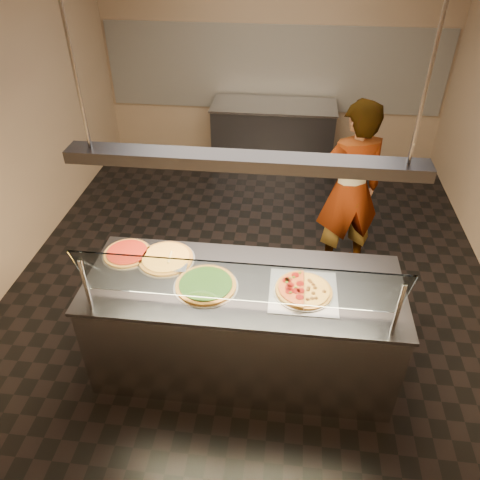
# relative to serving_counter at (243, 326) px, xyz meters

# --- Properties ---
(ground) EXTENTS (5.00, 6.00, 0.02)m
(ground) POSITION_rel_serving_counter_xyz_m (-0.03, 1.29, -0.48)
(ground) COLOR black
(ground) RESTS_ON ground
(wall_back) EXTENTS (5.00, 0.02, 3.00)m
(wall_back) POSITION_rel_serving_counter_xyz_m (-0.03, 4.30, 1.03)
(wall_back) COLOR tan
(wall_back) RESTS_ON ground
(wall_front) EXTENTS (5.00, 0.02, 3.00)m
(wall_front) POSITION_rel_serving_counter_xyz_m (-0.03, -1.72, 1.03)
(wall_front) COLOR tan
(wall_front) RESTS_ON ground
(tile_band) EXTENTS (4.90, 0.02, 1.20)m
(tile_band) POSITION_rel_serving_counter_xyz_m (-0.03, 4.27, 0.83)
(tile_band) COLOR silver
(tile_band) RESTS_ON wall_back
(serving_counter) EXTENTS (2.42, 0.94, 0.93)m
(serving_counter) POSITION_rel_serving_counter_xyz_m (0.00, 0.00, 0.00)
(serving_counter) COLOR #B7B7BC
(serving_counter) RESTS_ON ground
(sneeze_guard) EXTENTS (2.18, 0.18, 0.54)m
(sneeze_guard) POSITION_rel_serving_counter_xyz_m (0.00, -0.34, 0.76)
(sneeze_guard) COLOR #B7B7BC
(sneeze_guard) RESTS_ON serving_counter
(perforated_tray) EXTENTS (0.50, 0.50, 0.01)m
(perforated_tray) POSITION_rel_serving_counter_xyz_m (0.45, -0.05, 0.47)
(perforated_tray) COLOR silver
(perforated_tray) RESTS_ON serving_counter
(half_pizza_pepperoni) EXTENTS (0.22, 0.42, 0.05)m
(half_pizza_pepperoni) POSITION_rel_serving_counter_xyz_m (0.35, -0.05, 0.50)
(half_pizza_pepperoni) COLOR brown
(half_pizza_pepperoni) RESTS_ON perforated_tray
(half_pizza_sausage) EXTENTS (0.21, 0.42, 0.04)m
(half_pizza_sausage) POSITION_rel_serving_counter_xyz_m (0.55, -0.05, 0.49)
(half_pizza_sausage) COLOR brown
(half_pizza_sausage) RESTS_ON perforated_tray
(pizza_spinach) EXTENTS (0.49, 0.49, 0.03)m
(pizza_spinach) POSITION_rel_serving_counter_xyz_m (-0.28, -0.07, 0.48)
(pizza_spinach) COLOR silver
(pizza_spinach) RESTS_ON serving_counter
(pizza_cheese) EXTENTS (0.47, 0.47, 0.03)m
(pizza_cheese) POSITION_rel_serving_counter_xyz_m (-0.65, 0.21, 0.48)
(pizza_cheese) COLOR silver
(pizza_cheese) RESTS_ON serving_counter
(pizza_tomato) EXTENTS (0.40, 0.40, 0.03)m
(pizza_tomato) POSITION_rel_serving_counter_xyz_m (-0.98, 0.24, 0.48)
(pizza_tomato) COLOR silver
(pizza_tomato) RESTS_ON serving_counter
(pizza_spatula) EXTENTS (0.18, 0.23, 0.02)m
(pizza_spatula) POSITION_rel_serving_counter_xyz_m (-0.58, 0.16, 0.49)
(pizza_spatula) COLOR #B7B7BC
(pizza_spatula) RESTS_ON pizza_spinach
(prep_table) EXTENTS (1.77, 0.74, 0.93)m
(prep_table) POSITION_rel_serving_counter_xyz_m (0.02, 3.84, 0.00)
(prep_table) COLOR #414147
(prep_table) RESTS_ON ground
(worker) EXTENTS (0.79, 0.64, 1.87)m
(worker) POSITION_rel_serving_counter_xyz_m (0.90, 1.51, 0.47)
(worker) COLOR #27262D
(worker) RESTS_ON ground
(heat_lamp_housing) EXTENTS (2.30, 0.18, 0.08)m
(heat_lamp_housing) POSITION_rel_serving_counter_xyz_m (0.00, 0.00, 1.48)
(heat_lamp_housing) COLOR #414147
(heat_lamp_housing) RESTS_ON ceiling
(lamp_rod_left) EXTENTS (0.02, 0.02, 1.01)m
(lamp_rod_left) POSITION_rel_serving_counter_xyz_m (-1.00, 0.00, 2.03)
(lamp_rod_left) COLOR #B7B7BC
(lamp_rod_left) RESTS_ON ceiling
(lamp_rod_right) EXTENTS (0.02, 0.02, 1.01)m
(lamp_rod_right) POSITION_rel_serving_counter_xyz_m (1.00, 0.00, 2.03)
(lamp_rod_right) COLOR #B7B7BC
(lamp_rod_right) RESTS_ON ceiling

